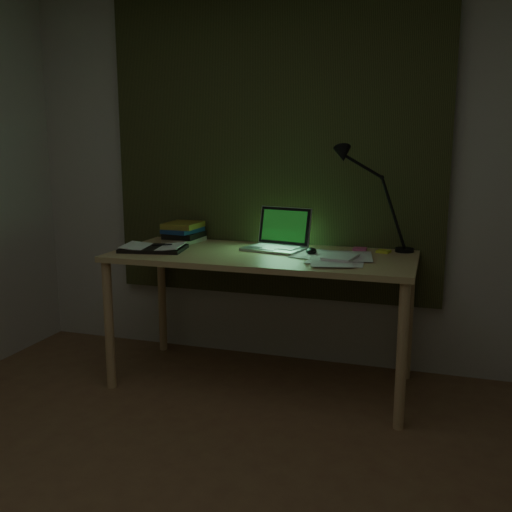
{
  "coord_description": "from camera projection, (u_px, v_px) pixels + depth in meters",
  "views": [
    {
      "loc": [
        1.03,
        -1.65,
        1.44
      ],
      "look_at": [
        0.06,
        1.41,
        0.82
      ],
      "focal_mm": 40.0,
      "sensor_mm": 36.0,
      "label": 1
    }
  ],
  "objects": [
    {
      "name": "book_stack",
      "position": [
        183.0,
        232.0,
        3.78
      ],
      "size": [
        0.25,
        0.28,
        0.13
      ],
      "primitive_type": null,
      "rotation": [
        0.0,
        0.0,
        -0.16
      ],
      "color": "white",
      "rests_on": "desk"
    },
    {
      "name": "sticky_pink",
      "position": [
        360.0,
        249.0,
        3.47
      ],
      "size": [
        0.08,
        0.08,
        0.02
      ],
      "primitive_type": "cube",
      "rotation": [
        0.0,
        0.0,
        0.03
      ],
      "color": "pink",
      "rests_on": "desk"
    },
    {
      "name": "desk",
      "position": [
        262.0,
        319.0,
        3.46
      ],
      "size": [
        1.78,
        0.78,
        0.81
      ],
      "primitive_type": null,
      "color": "tan",
      "rests_on": "floor"
    },
    {
      "name": "wall_back",
      "position": [
        274.0,
        175.0,
        3.75
      ],
      "size": [
        3.5,
        0.0,
        2.5
      ],
      "primitive_type": "cube",
      "color": "beige",
      "rests_on": "ground"
    },
    {
      "name": "desk_lamp",
      "position": [
        407.0,
        202.0,
        3.38
      ],
      "size": [
        0.44,
        0.36,
        0.6
      ],
      "primitive_type": null,
      "rotation": [
        0.0,
        0.0,
        -0.12
      ],
      "color": "black",
      "rests_on": "desk"
    },
    {
      "name": "curtain",
      "position": [
        273.0,
        144.0,
        3.68
      ],
      "size": [
        2.2,
        0.06,
        2.0
      ],
      "primitive_type": "cube",
      "color": "#33361B",
      "rests_on": "wall_back"
    },
    {
      "name": "open_textbook",
      "position": [
        154.0,
        248.0,
        3.48
      ],
      "size": [
        0.42,
        0.33,
        0.03
      ],
      "primitive_type": null,
      "rotation": [
        0.0,
        0.0,
        0.17
      ],
      "color": "white",
      "rests_on": "desk"
    },
    {
      "name": "loose_papers",
      "position": [
        332.0,
        257.0,
        3.23
      ],
      "size": [
        0.4,
        0.42,
        0.02
      ],
      "primitive_type": null,
      "rotation": [
        0.0,
        0.0,
        -0.09
      ],
      "color": "silver",
      "rests_on": "desk"
    },
    {
      "name": "mouse",
      "position": [
        311.0,
        251.0,
        3.36
      ],
      "size": [
        0.09,
        0.11,
        0.04
      ],
      "primitive_type": "ellipsoid",
      "rotation": [
        0.0,
        0.0,
        0.26
      ],
      "color": "black",
      "rests_on": "desk"
    },
    {
      "name": "sticky_yellow",
      "position": [
        384.0,
        251.0,
        3.41
      ],
      "size": [
        0.09,
        0.09,
        0.02
      ],
      "primitive_type": "cube",
      "rotation": [
        0.0,
        0.0,
        -0.26
      ],
      "color": "yellow",
      "rests_on": "desk"
    },
    {
      "name": "laptop",
      "position": [
        274.0,
        230.0,
        3.47
      ],
      "size": [
        0.43,
        0.46,
        0.25
      ],
      "primitive_type": null,
      "rotation": [
        0.0,
        0.0,
        -0.21
      ],
      "color": "#B5B5BA",
      "rests_on": "desk"
    }
  ]
}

